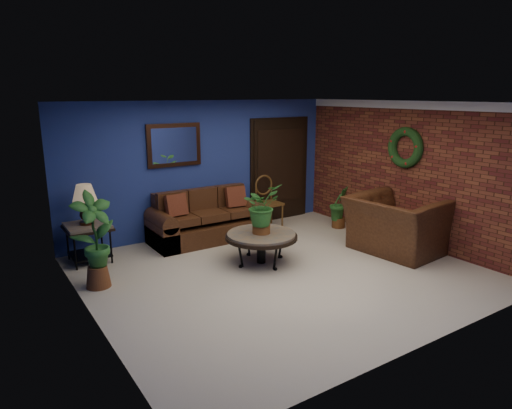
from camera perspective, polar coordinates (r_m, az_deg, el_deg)
floor at (r=6.97m, az=3.21°, el=-8.41°), size 5.50×5.50×0.00m
wall_back at (r=8.70m, az=-6.53°, el=4.57°), size 5.50×0.04×2.50m
wall_left at (r=5.47m, az=-20.49°, el=-1.74°), size 0.04×5.00×2.50m
wall_right_brick at (r=8.51m, az=18.44°, el=3.74°), size 0.04×5.00×2.50m
ceiling at (r=6.45m, az=3.51°, el=12.60°), size 5.50×5.00×0.02m
crown_molding at (r=8.37m, az=18.94°, el=11.69°), size 0.03×5.00×0.14m
wall_mirror at (r=8.35m, az=-10.19°, el=7.32°), size 1.02×0.06×0.77m
closet_door at (r=9.61m, az=2.95°, el=4.31°), size 1.44×0.06×2.18m
wreath at (r=8.43m, az=18.15°, el=6.77°), size 0.16×0.72×0.72m
sofa at (r=8.44m, az=-6.36°, el=-2.30°), size 2.06×0.89×0.93m
coffee_table at (r=7.19m, az=0.67°, el=-4.04°), size 1.14×1.14×0.49m
end_table at (r=7.70m, az=-20.26°, el=-3.35°), size 0.68×0.68×0.62m
table_lamp at (r=7.56m, az=-20.60°, el=0.58°), size 0.37×0.37×0.61m
side_chair at (r=9.11m, az=1.40°, el=0.82°), size 0.44×0.44×1.04m
armchair at (r=8.02m, az=17.13°, el=-2.46°), size 1.41×1.57×0.94m
coffee_plant at (r=7.05m, az=0.68°, el=-0.28°), size 0.70×0.64×0.78m
floor_plant at (r=9.21m, az=10.34°, el=-0.18°), size 0.42×0.36×0.85m
tall_plant at (r=6.59m, az=-19.51°, el=-3.84°), size 0.67×0.53×1.36m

